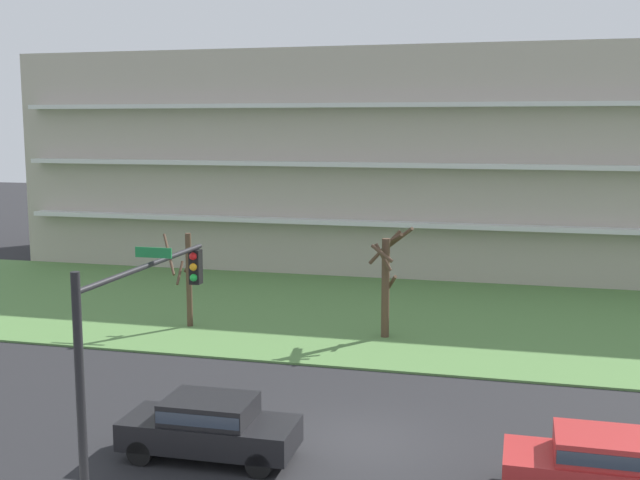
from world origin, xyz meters
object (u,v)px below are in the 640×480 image
at_px(sedan_red_center_left, 605,465).
at_px(traffic_signal_mast, 133,330).
at_px(sedan_black_near_left, 210,425).
at_px(tree_far_left, 187,277).
at_px(tree_left, 387,278).

height_order(sedan_red_center_left, traffic_signal_mast, traffic_signal_mast).
distance_m(sedan_black_near_left, sedan_red_center_left, 9.40).
relative_size(sedan_red_center_left, traffic_signal_mast, 0.73).
relative_size(tree_far_left, tree_left, 0.89).
bearing_deg(tree_left, traffic_signal_mast, -102.07).
distance_m(tree_left, traffic_signal_mast, 15.05).
height_order(tree_far_left, sedan_black_near_left, tree_far_left).
relative_size(tree_far_left, sedan_red_center_left, 0.90).
xyz_separation_m(tree_left, sedan_black_near_left, (-2.39, -12.25, -1.53)).
distance_m(tree_far_left, sedan_red_center_left, 19.32).
bearing_deg(sedan_red_center_left, sedan_black_near_left, 179.72).
xyz_separation_m(tree_left, sedan_red_center_left, (7.01, -12.25, -1.53)).
xyz_separation_m(sedan_black_near_left, sedan_red_center_left, (9.40, 0.00, 0.00)).
height_order(tree_far_left, tree_left, tree_left).
bearing_deg(tree_left, tree_far_left, -176.94).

